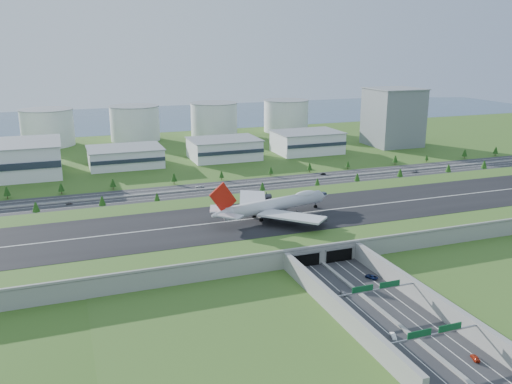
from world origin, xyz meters
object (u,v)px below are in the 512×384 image
object	(u,v)px
car_4	(69,203)
office_tower	(393,117)
boeing_747	(274,205)
car_7	(200,186)
car_3	(475,358)
car_2	(371,277)
car_5	(323,174)
car_0	(344,294)
car_6	(415,171)
car_1	(393,336)
fuel_tank_a	(47,128)

from	to	relation	value
car_4	office_tower	bearing A→B (deg)	-87.26
boeing_747	car_7	size ratio (longest dim) A/B	12.79
boeing_747	car_3	distance (m)	139.13
car_2	car_7	distance (m)	176.00
car_5	car_3	bearing A→B (deg)	-15.68
car_4	car_5	size ratio (longest dim) A/B	1.10
car_0	car_3	distance (m)	58.14
boeing_747	car_6	world-z (taller)	boeing_747
car_5	boeing_747	bearing A→B (deg)	-38.30
boeing_747	car_3	bearing A→B (deg)	-96.71
car_5	car_2	bearing A→B (deg)	-20.52
car_2	boeing_747	bearing A→B (deg)	-98.41
car_3	car_5	world-z (taller)	car_3
car_5	car_4	bearing A→B (deg)	-85.14
car_0	car_4	size ratio (longest dim) A/B	0.88
car_7	car_1	bearing A→B (deg)	25.42
fuel_tank_a	car_6	bearing A→B (deg)	-39.38
car_4	car_6	world-z (taller)	car_4
car_5	car_7	distance (m)	99.01
fuel_tank_a	car_3	bearing A→B (deg)	-73.73
fuel_tank_a	car_4	world-z (taller)	fuel_tank_a
car_3	car_7	distance (m)	240.58
car_5	car_6	size ratio (longest dim) A/B	0.78
car_2	car_6	bearing A→B (deg)	-152.35
fuel_tank_a	car_0	world-z (taller)	fuel_tank_a
boeing_747	car_7	xyz separation A→B (m)	(-15.48, 101.02, -13.72)
office_tower	car_1	world-z (taller)	office_tower
boeing_747	car_5	size ratio (longest dim) A/B	18.45
car_0	car_1	world-z (taller)	car_1
car_6	car_7	size ratio (longest dim) A/B	0.89
car_2	car_4	size ratio (longest dim) A/B	1.30
fuel_tank_a	car_3	world-z (taller)	fuel_tank_a
office_tower	car_1	size ratio (longest dim) A/B	12.59
boeing_747	car_6	bearing A→B (deg)	16.69
car_5	car_7	size ratio (longest dim) A/B	0.69
car_1	car_5	distance (m)	238.53
car_0	car_3	bearing A→B (deg)	-80.66
car_7	boeing_747	bearing A→B (deg)	30.65
car_3	car_6	size ratio (longest dim) A/B	0.90
car_0	car_1	size ratio (longest dim) A/B	0.90
office_tower	car_5	distance (m)	152.86
office_tower	boeing_747	xyz separation A→B (m)	(-204.39, -195.09, -12.80)
office_tower	car_6	bearing A→B (deg)	-114.84
car_7	car_2	bearing A→B (deg)	32.52
car_2	car_1	bearing A→B (deg)	45.53
fuel_tank_a	car_5	world-z (taller)	fuel_tank_a
car_3	car_5	size ratio (longest dim) A/B	1.15
office_tower	car_3	size ratio (longest dim) A/B	11.67
car_2	car_4	xyz separation A→B (m)	(-119.89, 161.76, -0.05)
fuel_tank_a	car_6	distance (m)	350.29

